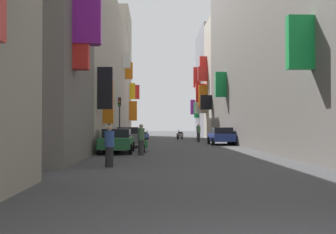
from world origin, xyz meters
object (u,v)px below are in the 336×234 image
at_px(parked_car_green, 117,140).
at_px(scooter_silver, 180,135).
at_px(scooter_blue, 145,136).
at_px(traffic_light_far_corner, 109,106).
at_px(traffic_light_near_corner, 119,112).
at_px(parked_car_grey, 128,137).
at_px(pedestrian_crossing, 109,146).
at_px(parked_car_blue, 221,136).
at_px(pedestrian_near_left, 198,133).
at_px(scooter_green, 144,144).
at_px(pedestrian_near_right, 141,140).

height_order(parked_car_green, scooter_silver, parked_car_green).
height_order(scooter_blue, traffic_light_far_corner, traffic_light_far_corner).
relative_size(scooter_silver, traffic_light_near_corner, 0.45).
bearing_deg(parked_car_grey, scooter_blue, 85.89).
height_order(scooter_silver, scooter_blue, same).
height_order(traffic_light_near_corner, traffic_light_far_corner, traffic_light_far_corner).
bearing_deg(pedestrian_crossing, parked_car_blue, 67.19).
xyz_separation_m(traffic_light_near_corner, traffic_light_far_corner, (-0.07, -7.62, 0.21)).
bearing_deg(pedestrian_near_left, parked_car_blue, -73.85).
height_order(scooter_blue, pedestrian_near_left, pedestrian_near_left).
relative_size(parked_car_grey, parked_car_green, 1.00).
relative_size(scooter_silver, pedestrian_near_left, 1.02).
height_order(parked_car_grey, scooter_blue, parked_car_grey).
bearing_deg(scooter_green, pedestrian_crossing, -97.31).
bearing_deg(traffic_light_far_corner, pedestrian_near_right, -66.22).
bearing_deg(parked_car_blue, pedestrian_near_right, -118.70).
height_order(parked_car_blue, scooter_silver, parked_car_blue).
relative_size(parked_car_blue, pedestrian_crossing, 2.41).
height_order(pedestrian_near_left, traffic_light_near_corner, traffic_light_near_corner).
bearing_deg(parked_car_green, scooter_blue, 86.21).
bearing_deg(scooter_green, pedestrian_near_left, 69.79).
relative_size(pedestrian_crossing, pedestrian_near_right, 0.96).
relative_size(scooter_green, traffic_light_near_corner, 0.48).
bearing_deg(scooter_silver, pedestrian_crossing, -99.15).
distance_m(parked_car_grey, pedestrian_near_left, 10.24).
relative_size(scooter_blue, pedestrian_near_left, 0.98).
bearing_deg(traffic_light_near_corner, parked_car_green, -86.23).
bearing_deg(parked_car_grey, pedestrian_near_left, 52.92).
bearing_deg(traffic_light_far_corner, parked_car_blue, 36.86).
height_order(scooter_green, pedestrian_near_left, pedestrian_near_left).
xyz_separation_m(scooter_blue, pedestrian_near_right, (0.16, -22.34, 0.39)).
height_order(scooter_blue, traffic_light_near_corner, traffic_light_near_corner).
relative_size(parked_car_blue, scooter_green, 2.05).
height_order(parked_car_green, traffic_light_far_corner, traffic_light_far_corner).
relative_size(traffic_light_near_corner, traffic_light_far_corner, 0.92).
bearing_deg(pedestrian_near_right, scooter_silver, 81.09).
bearing_deg(parked_car_grey, scooter_silver, 72.57).
distance_m(parked_car_grey, pedestrian_near_right, 8.33).
distance_m(parked_car_green, scooter_blue, 20.32).
distance_m(parked_car_blue, traffic_light_far_corner, 11.04).
xyz_separation_m(pedestrian_crossing, traffic_light_far_corner, (-1.19, 11.27, 2.13)).
height_order(parked_car_green, pedestrian_near_left, pedestrian_near_left).
distance_m(pedestrian_crossing, pedestrian_near_right, 6.20).
distance_m(parked_car_blue, pedestrian_near_right, 13.29).
bearing_deg(scooter_silver, traffic_light_near_corner, -118.17).
xyz_separation_m(parked_car_green, traffic_light_far_corner, (-0.77, 3.09, 2.20)).
height_order(scooter_silver, traffic_light_near_corner, traffic_light_near_corner).
bearing_deg(scooter_green, traffic_light_near_corner, 103.28).
distance_m(scooter_green, scooter_blue, 19.29).
bearing_deg(parked_car_grey, pedestrian_near_right, -81.92).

